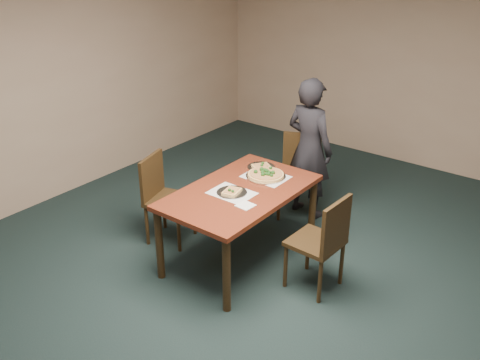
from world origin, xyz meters
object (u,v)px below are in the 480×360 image
Objects in this scene: chair_far at (300,170)px; pizza_pan at (266,175)px; slice_plate_near at (232,192)px; dining_table at (240,199)px; chair_right at (323,239)px; chair_left at (163,193)px; diner at (309,148)px; slice_plate_far at (261,167)px.

chair_far is 2.34× the size of pizza_pan.
slice_plate_near is at bearing -94.83° from pizza_pan.
chair_right reaches higher than dining_table.
chair_left is 1.74m from chair_right.
dining_table is at bearing -110.44° from chair_far.
diner is at bearing -48.80° from chair_left.
chair_far is 0.69m from slice_plate_far.
slice_plate_near is at bearing -77.25° from chair_right.
dining_table is at bearing -83.74° from chair_right.
pizza_pan reaches higher than slice_plate_far.
diner is (0.02, 1.21, 0.12)m from dining_table.
chair_right is at bearing -21.03° from pizza_pan.
dining_table is 0.96× the size of diner.
slice_plate_far is at bearing -62.48° from chair_left.
slice_plate_far is at bearing 100.87° from slice_plate_near.
slice_plate_far is at bearing 83.72° from diner.
slice_plate_near is (-0.88, -0.16, 0.25)m from chair_right.
chair_far is 1.00× the size of chair_left.
diner reaches higher than slice_plate_near.
pizza_pan is (0.09, -0.79, 0.26)m from chair_far.
diner reaches higher than chair_left.
pizza_pan is 0.22m from slice_plate_far.
pizza_pan reaches higher than dining_table.
dining_table is 3.86× the size of pizza_pan.
dining_table is 1.65× the size of chair_far.
chair_far is 0.58× the size of diner.
dining_table is at bearing -95.53° from chair_left.
chair_far is at bearing 31.37° from diner.
chair_right is at bearing -99.04° from chair_left.
dining_table is at bearing -93.72° from pizza_pan.
chair_right is 1.13m from slice_plate_far.
chair_left is at bearing -169.22° from dining_table.
chair_left is (-0.86, -0.16, -0.14)m from dining_table.
diner reaches higher than chair_far.
diner is 5.57× the size of slice_plate_far.
diner is 0.70m from slice_plate_far.
slice_plate_near reaches higher than dining_table.
slice_plate_near is at bearing -79.13° from slice_plate_far.
dining_table is 1.22m from diner.
dining_table is 5.36× the size of slice_plate_far.
chair_left is 1.07m from pizza_pan.
slice_plate_far is (-1.00, 0.47, 0.25)m from chair_right.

